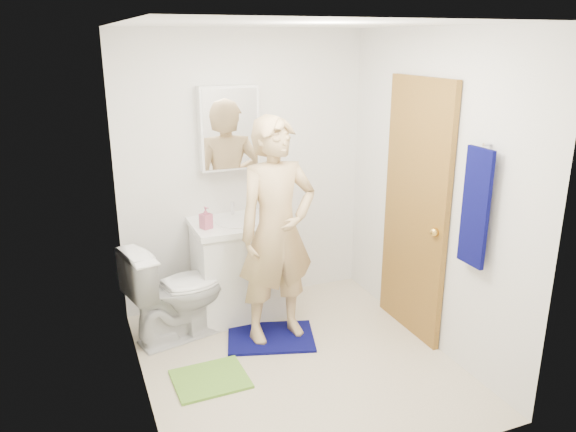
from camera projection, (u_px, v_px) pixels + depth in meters
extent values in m
cube|color=beige|center=(297.00, 363.00, 4.21)|extent=(2.20, 2.40, 0.02)
cube|color=white|center=(299.00, 22.00, 3.48)|extent=(2.20, 2.40, 0.02)
cube|color=silver|center=(244.00, 172.00, 4.92)|extent=(2.20, 0.02, 2.40)
cube|color=silver|center=(393.00, 274.00, 2.78)|extent=(2.20, 0.02, 2.40)
cube|color=silver|center=(132.00, 228.00, 3.45)|extent=(0.02, 2.40, 2.40)
cube|color=silver|center=(433.00, 193.00, 4.24)|extent=(0.02, 2.40, 2.40)
cube|color=white|center=(240.00, 271.00, 4.84)|extent=(0.75, 0.55, 0.80)
cube|color=white|center=(239.00, 224.00, 4.72)|extent=(0.79, 0.59, 0.05)
cylinder|color=white|center=(239.00, 222.00, 4.71)|extent=(0.40, 0.40, 0.03)
cylinder|color=silver|center=(233.00, 209.00, 4.85)|extent=(0.03, 0.03, 0.12)
cube|color=white|center=(229.00, 128.00, 4.68)|extent=(0.50, 0.12, 0.70)
cube|color=white|center=(231.00, 129.00, 4.63)|extent=(0.46, 0.01, 0.66)
cube|color=#A0712C|center=(415.00, 210.00, 4.41)|extent=(0.05, 0.80, 2.05)
sphere|color=gold|center=(435.00, 232.00, 4.14)|extent=(0.07, 0.07, 0.07)
cube|color=#080950|center=(476.00, 208.00, 3.69)|extent=(0.03, 0.24, 0.80)
cylinder|color=silver|center=(487.00, 144.00, 3.58)|extent=(0.06, 0.02, 0.02)
imported|color=white|center=(177.00, 291.00, 4.44)|extent=(0.88, 0.63, 0.81)
cube|color=#080950|center=(271.00, 338.00, 4.52)|extent=(0.80, 0.67, 0.02)
cube|color=#6FAE3A|center=(210.00, 379.00, 3.98)|extent=(0.52, 0.44, 0.02)
imported|color=#B95672|center=(206.00, 218.00, 4.50)|extent=(0.11, 0.11, 0.18)
imported|color=#824599|center=(268.00, 208.00, 4.89)|extent=(0.15, 0.15, 0.10)
imported|color=tan|center=(277.00, 231.00, 4.29)|extent=(0.68, 0.48, 1.77)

